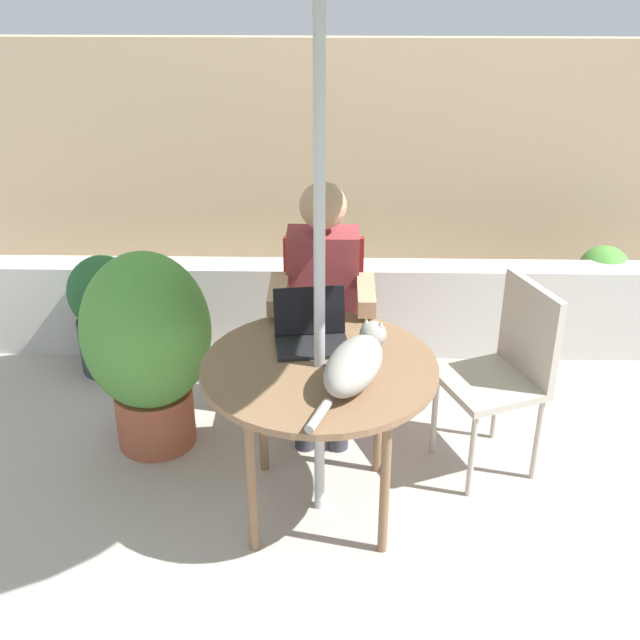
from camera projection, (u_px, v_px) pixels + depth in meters
name	position (u px, v px, depth m)	size (l,w,h in m)	color
ground_plane	(320.00, 506.00, 3.55)	(14.00, 14.00, 0.00)	#ADA399
fence_back	(327.00, 172.00, 5.16)	(4.91, 0.08, 1.66)	tan
planter_wall_low	(325.00, 308.00, 4.67)	(4.42, 0.20, 0.55)	beige
patio_table	(319.00, 379.00, 3.24)	(0.96, 0.96, 0.73)	brown
chair_occupied	(323.00, 313.00, 4.03)	(0.40, 0.40, 0.91)	maroon
chair_empty	(508.00, 363.00, 3.59)	(0.52, 0.52, 0.91)	#B2A899
person_seated	(323.00, 297.00, 3.81)	(0.48, 0.48, 1.25)	maroon
laptop	(311.00, 328.00, 3.36)	(0.33, 0.29, 0.21)	black
cat	(356.00, 363.00, 3.06)	(0.34, 0.61, 0.17)	gray
potted_plant_near_fence	(600.00, 291.00, 4.75)	(0.32, 0.32, 0.61)	#595654
potted_plant_by_chair	(147.00, 343.00, 3.73)	(0.60, 0.60, 1.00)	#9E5138
potted_plant_corner	(106.00, 311.00, 4.45)	(0.39, 0.39, 0.68)	#33383D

